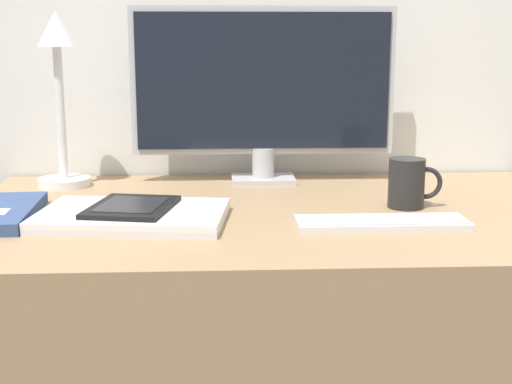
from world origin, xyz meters
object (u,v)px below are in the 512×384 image
object	(u,v)px
keyboard	(382,222)
desk_lamp	(59,87)
laptop	(133,216)
ereader	(132,207)
monitor	(263,88)
coffee_mug	(408,183)

from	to	relation	value
keyboard	desk_lamp	xyz separation A→B (m)	(-0.65, 0.40, 0.22)
keyboard	laptop	distance (m)	0.46
laptop	desk_lamp	xyz separation A→B (m)	(-0.20, 0.34, 0.22)
ereader	desk_lamp	xyz separation A→B (m)	(-0.20, 0.34, 0.20)
keyboard	ereader	distance (m)	0.46
monitor	laptop	world-z (taller)	monitor
ereader	coffee_mug	world-z (taller)	coffee_mug
desk_lamp	coffee_mug	xyz separation A→B (m)	(0.74, -0.25, -0.18)
laptop	ereader	size ratio (longest dim) A/B	1.74
monitor	laptop	distance (m)	0.51
ereader	coffee_mug	bearing A→B (deg)	8.74
keyboard	desk_lamp	world-z (taller)	desk_lamp
monitor	coffee_mug	bearing A→B (deg)	-46.25
laptop	coffee_mug	size ratio (longest dim) A/B	3.32
monitor	ereader	bearing A→B (deg)	-125.91
laptop	coffee_mug	bearing A→B (deg)	9.29
keyboard	ereader	bearing A→B (deg)	172.52
laptop	keyboard	bearing A→B (deg)	-6.92
monitor	keyboard	bearing A→B (deg)	-66.09
desk_lamp	monitor	bearing A→B (deg)	4.30
keyboard	coffee_mug	world-z (taller)	coffee_mug
monitor	laptop	size ratio (longest dim) A/B	1.69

